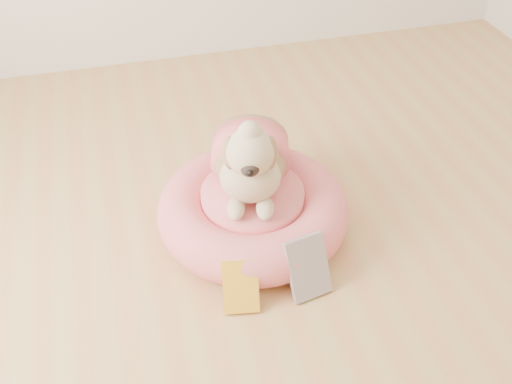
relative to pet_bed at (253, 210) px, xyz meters
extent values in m
plane|color=tan|center=(0.02, -0.71, -0.09)|extent=(4.50, 4.50, 0.00)
cylinder|color=#EC5C6D|center=(0.00, 0.00, -0.04)|extent=(0.54, 0.54, 0.11)
torus|color=#EC5C6D|center=(0.00, 0.00, 0.00)|extent=(0.75, 0.75, 0.19)
cylinder|color=#EC5C6D|center=(0.00, 0.00, 0.05)|extent=(0.40, 0.40, 0.10)
cube|color=#FFFC1A|center=(-0.14, -0.36, -0.01)|extent=(0.14, 0.14, 0.17)
cube|color=white|center=(0.11, -0.35, 0.01)|extent=(0.17, 0.15, 0.21)
camera|label=1|loc=(-0.42, -1.60, 1.50)|focal=40.00mm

